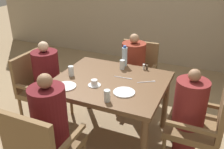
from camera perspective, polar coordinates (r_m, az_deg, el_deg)
ground_plane at (r=3.16m, az=-0.39°, el=-13.87°), size 16.00×16.00×0.00m
dining_table at (r=2.79m, az=-0.43°, el=-3.12°), size 1.21×1.03×0.77m
chair_left_side at (r=3.36m, az=-16.28°, el=-2.29°), size 0.53×0.53×0.90m
diner_in_left_chair at (r=3.25m, az=-14.51°, el=-1.70°), size 0.32×0.32×1.10m
chair_far_side at (r=3.63m, az=5.54°, el=0.78°), size 0.53×0.53×0.90m
diner_in_far_chair at (r=3.48m, az=4.83°, el=0.85°), size 0.32×0.32×1.09m
chair_right_side at (r=2.69m, az=19.91°, el=-10.38°), size 0.53×0.53×0.90m
diner_in_right_chair at (r=2.67m, az=17.05°, el=-8.99°), size 0.32×0.32×1.06m
chair_near_corner at (r=2.36m, az=-15.65°, el=-15.40°), size 0.53×0.53×0.90m
diner_in_near_chair at (r=2.39m, az=-13.78°, el=-11.91°), size 0.32×0.32×1.13m
plate_main_left at (r=2.65m, az=-10.54°, el=-2.65°), size 0.22×0.22×0.01m
plate_main_right at (r=2.50m, az=2.78°, el=-4.07°), size 0.22×0.22×0.01m
teacup_with_saucer at (r=2.63m, az=-4.06°, el=-2.01°), size 0.14×0.14×0.07m
water_bottle at (r=3.08m, az=2.89°, el=4.18°), size 0.07×0.07×0.26m
glass_tall_near at (r=3.00m, az=2.35°, el=2.28°), size 0.06×0.06×0.12m
glass_tall_mid at (r=2.34m, az=-1.13°, el=-4.86°), size 0.06×0.06×0.12m
glass_tall_far at (r=2.87m, az=-9.34°, el=0.81°), size 0.06×0.06×0.12m
salt_shaker at (r=3.02m, az=7.26°, el=1.77°), size 0.03×0.03×0.07m
pepper_shaker at (r=3.01m, az=7.97°, el=1.62°), size 0.03×0.03×0.06m
fork_beside_plate at (r=2.74m, az=8.25°, el=-1.64°), size 0.17×0.12×0.00m
knife_beside_plate at (r=2.80m, az=2.76°, el=-0.75°), size 0.21×0.03×0.00m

